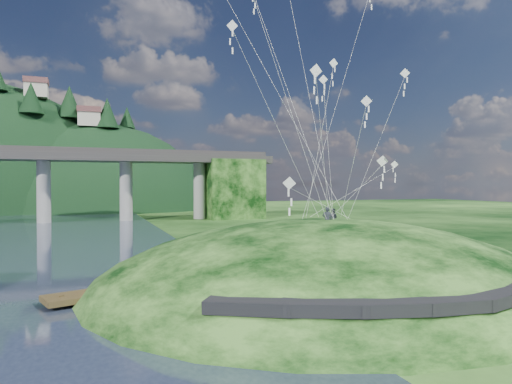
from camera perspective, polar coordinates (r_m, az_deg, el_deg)
name	(u,v)px	position (r m, az deg, el deg)	size (l,w,h in m)	color
ground	(230,303)	(29.98, -3.29, -13.74)	(320.00, 320.00, 0.00)	black
grass_hill	(325,307)	(35.19, 8.66, -14.04)	(36.00, 32.00, 13.00)	black
footpath	(432,296)	(24.66, 21.17, -12.06)	(22.29, 5.84, 0.83)	black
wooden_dock	(154,286)	(33.58, -12.63, -11.36)	(14.54, 6.62, 1.04)	#392C17
kite_flyers	(330,208)	(35.56, 9.28, -1.94)	(2.61, 2.97, 2.00)	#252831
kite_swarm	(314,52)	(35.83, 7.21, 17.00)	(18.70, 12.05, 20.60)	silver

